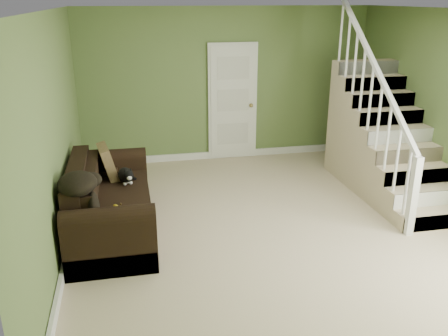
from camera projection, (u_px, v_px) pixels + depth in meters
name	position (u px, v px, depth m)	size (l,w,h in m)	color
floor	(271.00, 223.00, 6.07)	(5.00, 5.50, 0.01)	#BEAC89
ceiling	(279.00, 10.00, 5.18)	(5.00, 5.50, 0.01)	white
wall_back	(227.00, 85.00, 8.16)	(5.00, 0.04, 2.60)	#607A42
wall_front	(402.00, 230.00, 3.10)	(5.00, 0.04, 2.60)	#607A42
wall_left	(55.00, 137.00, 5.15)	(0.04, 5.50, 2.60)	#607A42
baseboard_back	(227.00, 154.00, 8.55)	(5.00, 0.04, 0.12)	white
baseboard_left	(70.00, 238.00, 5.58)	(0.04, 5.50, 0.12)	white
baseboard_right	(443.00, 203.00, 6.52)	(0.04, 5.50, 0.12)	white
door	(233.00, 102.00, 8.24)	(0.86, 0.12, 2.02)	white
staircase	(381.00, 145.00, 7.12)	(1.00, 2.51, 2.82)	#BEAC89
sofa	(108.00, 206.00, 5.77)	(0.95, 2.20, 0.87)	black
side_table	(103.00, 184.00, 6.60)	(0.52, 0.52, 0.76)	black
cat	(126.00, 176.00, 6.09)	(0.29, 0.51, 0.25)	black
banana	(117.00, 208.00, 5.34)	(0.05, 0.18, 0.05)	gold
throw_pillow	(108.00, 163.00, 6.27)	(0.12, 0.48, 0.48)	#44301B
throw_blanket	(77.00, 184.00, 4.94)	(0.40, 0.53, 0.22)	black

